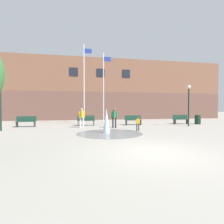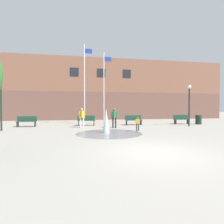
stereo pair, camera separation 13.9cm
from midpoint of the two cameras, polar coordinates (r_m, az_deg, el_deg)
name	(u,v)px [view 1 (the left image)]	position (r m, az deg, el deg)	size (l,w,h in m)	color
ground_plane	(156,152)	(6.78, 13.65, -12.72)	(100.00, 100.00, 0.00)	#9E998E
library_building	(98,91)	(26.44, -4.69, 6.92)	(36.00, 6.05, 8.30)	brown
splash_fountain	(107,124)	(11.36, -1.86, -4.08)	(4.21, 4.21, 1.59)	gray
park_bench_far_left	(26,121)	(16.59, -26.47, -2.73)	(1.60, 0.44, 0.91)	#28282D
park_bench_under_left_flagpole	(86,120)	(16.17, -8.75, -2.69)	(1.60, 0.44, 0.91)	#28282D
park_bench_under_right_flagpole	(133,120)	(16.64, 6.69, -2.57)	(1.60, 0.44, 0.91)	#28282D
park_bench_far_right	(181,119)	(18.84, 21.31, -2.18)	(1.60, 0.44, 0.91)	#28282D
child_with_pink_shirt	(138,123)	(12.42, 8.11, -3.50)	(0.31, 0.19, 0.99)	#28282D
teen_by_trashcan	(114,116)	(14.04, 0.46, -1.46)	(0.50, 0.37, 1.59)	#28282D
adult_watching	(82,116)	(14.47, -10.11, -1.39)	(0.50, 0.39, 1.59)	silver
flagpole_left	(84,82)	(17.42, -9.25, 9.64)	(0.80, 0.10, 7.77)	silver
flagpole_right	(104,86)	(17.52, -2.92, 8.44)	(0.80, 0.10, 7.07)	silver
lamp_post_left_lane	(0,96)	(14.57, -32.88, 4.51)	(0.32, 0.32, 3.79)	#192D23
lamp_post_right_lane	(189,99)	(16.76, 23.54, 3.89)	(0.32, 0.32, 3.62)	#192D23
trash_can	(198,120)	(19.18, 26.00, -2.26)	(0.56, 0.56, 0.90)	#193323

